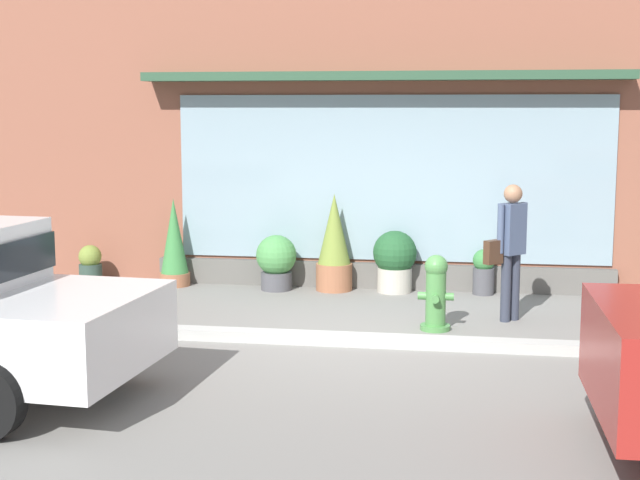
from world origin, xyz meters
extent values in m
plane|color=gray|center=(0.00, 0.00, 0.00)|extent=(60.00, 60.00, 0.00)
cube|color=#B2B2AD|center=(0.00, -0.20, 0.06)|extent=(14.00, 0.24, 0.12)
cube|color=#935642|center=(0.00, 3.20, 2.55)|extent=(14.00, 0.36, 5.09)
cube|color=#8CA5B2|center=(0.13, 3.00, 1.56)|extent=(6.05, 0.03, 2.31)
cube|color=#2D5138|center=(0.00, 2.85, 2.96)|extent=(6.65, 0.56, 0.12)
cube|color=#605E59|center=(0.00, 2.98, 0.18)|extent=(6.45, 0.20, 0.36)
cylinder|color=#4C8C47|center=(0.86, 0.63, 0.03)|extent=(0.35, 0.35, 0.06)
cylinder|color=#4C8C47|center=(0.86, 0.63, 0.37)|extent=(0.23, 0.23, 0.61)
sphere|color=#4C8C47|center=(0.86, 0.63, 0.74)|extent=(0.27, 0.27, 0.27)
cylinder|color=#4C8C47|center=(0.71, 0.63, 0.40)|extent=(0.10, 0.09, 0.09)
cylinder|color=#4C8C47|center=(1.02, 0.63, 0.40)|extent=(0.10, 0.09, 0.09)
cylinder|color=#4C8C47|center=(0.86, 0.47, 0.40)|extent=(0.09, 0.10, 0.09)
cylinder|color=#333847|center=(1.67, 1.18, 0.41)|extent=(0.12, 0.12, 0.81)
cylinder|color=#333847|center=(1.78, 1.29, 0.41)|extent=(0.12, 0.12, 0.81)
cube|color=#475675|center=(1.73, 1.24, 1.11)|extent=(0.35, 0.35, 0.61)
sphere|color=#A37556|center=(1.73, 1.24, 1.53)|extent=(0.22, 0.22, 0.22)
cylinder|color=#475675|center=(1.59, 1.09, 1.13)|extent=(0.08, 0.08, 0.58)
cylinder|color=#475675|center=(1.87, 1.38, 1.13)|extent=(0.08, 0.08, 0.58)
cube|color=#472D1E|center=(1.51, 1.04, 0.86)|extent=(0.24, 0.24, 0.28)
cylinder|color=black|center=(-2.30, -1.63, 0.31)|extent=(0.63, 0.22, 0.62)
cylinder|color=#9E6042|center=(-2.93, 2.69, 0.09)|extent=(0.44, 0.44, 0.19)
cone|color=#3D8442|center=(-2.93, 2.69, 0.72)|extent=(0.39, 0.39, 1.07)
cylinder|color=#33473D|center=(-4.19, 2.62, 0.14)|extent=(0.33, 0.33, 0.29)
sphere|color=olive|center=(-4.19, 2.62, 0.40)|extent=(0.33, 0.33, 0.33)
sphere|color=#E5C64C|center=(-4.25, 2.70, 0.49)|extent=(0.09, 0.09, 0.09)
sphere|color=#E5C64C|center=(-4.16, 2.69, 0.50)|extent=(0.09, 0.09, 0.09)
cylinder|color=#B7B2A3|center=(0.22, 2.75, 0.17)|extent=(0.48, 0.48, 0.34)
sphere|color=#23562D|center=(0.22, 2.75, 0.55)|extent=(0.61, 0.61, 0.61)
sphere|color=#E5C64C|center=(0.33, 2.68, 0.65)|extent=(0.12, 0.12, 0.12)
sphere|color=#B266B7|center=(0.10, 2.84, 0.64)|extent=(0.11, 0.11, 0.11)
cylinder|color=#4C4C51|center=(1.44, 2.77, 0.18)|extent=(0.29, 0.29, 0.37)
sphere|color=#3D8442|center=(1.44, 2.77, 0.47)|extent=(0.30, 0.30, 0.30)
sphere|color=#B266B7|center=(1.50, 2.82, 0.53)|extent=(0.08, 0.08, 0.08)
sphere|color=white|center=(1.53, 2.75, 0.56)|extent=(0.08, 0.08, 0.08)
cylinder|color=#4C4C51|center=(-1.43, 2.62, 0.13)|extent=(0.43, 0.43, 0.25)
sphere|color=#4C934C|center=(-1.43, 2.62, 0.49)|extent=(0.57, 0.57, 0.57)
cylinder|color=#9E6042|center=(-0.63, 2.73, 0.19)|extent=(0.51, 0.51, 0.38)
cone|color=olive|center=(-0.63, 2.73, 0.87)|extent=(0.46, 0.46, 0.98)
camera|label=1|loc=(1.19, -9.76, 2.56)|focal=51.45mm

